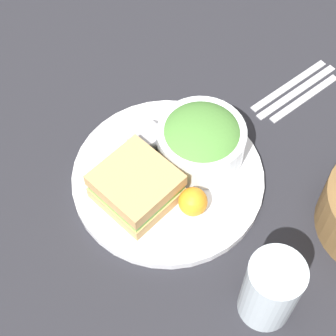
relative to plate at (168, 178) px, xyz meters
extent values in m
plane|color=#232328|center=(0.00, 0.00, -0.01)|extent=(4.00, 4.00, 0.00)
cylinder|color=silver|center=(0.00, 0.00, 0.00)|extent=(0.29, 0.29, 0.01)
cube|color=tan|center=(0.05, -0.02, 0.02)|extent=(0.12, 0.12, 0.02)
cube|color=#6BB24C|center=(0.05, -0.02, 0.04)|extent=(0.12, 0.12, 0.01)
cube|color=tan|center=(0.05, -0.02, 0.05)|extent=(0.12, 0.12, 0.02)
cylinder|color=white|center=(-0.06, 0.02, 0.04)|extent=(0.13, 0.13, 0.06)
ellipsoid|color=#4C8438|center=(-0.06, 0.02, 0.05)|extent=(0.12, 0.12, 0.05)
cylinder|color=#99999E|center=(-0.02, -0.06, 0.03)|extent=(0.05, 0.05, 0.04)
sphere|color=orange|center=(0.03, 0.06, 0.03)|extent=(0.04, 0.04, 0.04)
cylinder|color=silver|center=(0.10, 0.21, 0.05)|extent=(0.07, 0.07, 0.12)
cube|color=#B2B2B7|center=(-0.27, 0.08, 0.00)|extent=(0.16, 0.07, 0.01)
cube|color=#B2B2B7|center=(-0.26, 0.09, 0.00)|extent=(0.17, 0.07, 0.01)
cube|color=#B2B2B7|center=(-0.26, 0.11, 0.00)|extent=(0.15, 0.06, 0.01)
camera|label=1|loc=(0.38, 0.23, 0.72)|focal=60.00mm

